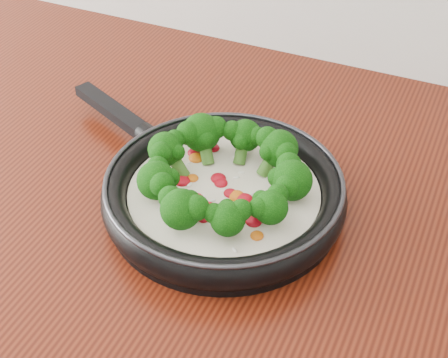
% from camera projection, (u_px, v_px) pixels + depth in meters
% --- Properties ---
extents(skillet, '(0.49, 0.40, 0.09)m').
position_uv_depth(skillet, '(223.00, 189.00, 0.82)').
color(skillet, black).
rests_on(skillet, counter).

